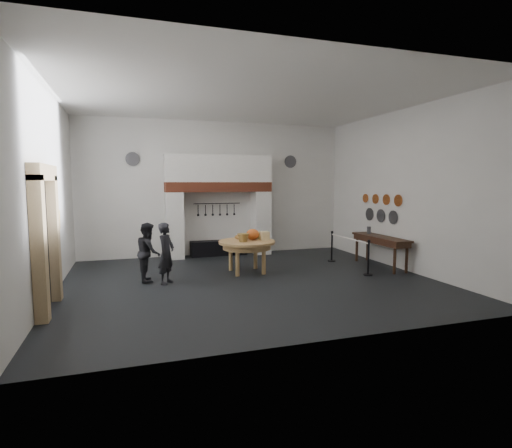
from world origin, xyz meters
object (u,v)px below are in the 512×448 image
object	(u,v)px
iron_range	(219,248)
visitor_near	(166,253)
barrier_post_far	(332,247)
side_table	(380,237)
work_table	(247,242)
visitor_far	(148,252)
barrier_post_near	(368,259)

from	to	relation	value
iron_range	visitor_near	world-z (taller)	visitor_near
iron_range	barrier_post_far	bearing A→B (deg)	-33.69
visitor_near	side_table	size ratio (longest dim) A/B	0.68
iron_range	barrier_post_far	size ratio (longest dim) A/B	2.11
iron_range	visitor_near	size ratio (longest dim) A/B	1.27
work_table	barrier_post_far	xyz separation A→B (m)	(2.97, 0.66, -0.39)
side_table	iron_range	bearing A→B (deg)	141.57
visitor_near	visitor_far	world-z (taller)	visitor_near
work_table	barrier_post_near	distance (m)	3.28
visitor_near	visitor_far	size ratio (longest dim) A/B	1.02
visitor_far	barrier_post_near	xyz separation A→B (m)	(5.58, -1.16, -0.29)
barrier_post_near	side_table	bearing A→B (deg)	41.66
barrier_post_near	barrier_post_far	xyz separation A→B (m)	(0.00, 2.00, 0.00)
work_table	visitor_far	distance (m)	2.62
work_table	barrier_post_near	size ratio (longest dim) A/B	1.72
work_table	visitor_near	distance (m)	2.29
visitor_near	side_table	xyz separation A→B (m)	(6.13, 0.09, 0.12)
iron_range	visitor_far	size ratio (longest dim) A/B	1.29
iron_range	barrier_post_far	distance (m)	3.79
barrier_post_far	visitor_far	bearing A→B (deg)	-171.45
visitor_near	barrier_post_near	distance (m)	5.25
iron_range	visitor_near	bearing A→B (deg)	-121.35
barrier_post_far	barrier_post_near	bearing A→B (deg)	-90.00
visitor_far	iron_range	bearing A→B (deg)	-38.50
barrier_post_far	visitor_near	bearing A→B (deg)	-166.55
visitor_near	side_table	world-z (taller)	visitor_near
side_table	work_table	bearing A→B (deg)	172.86
iron_range	side_table	xyz separation A→B (m)	(4.10, -3.25, 0.62)
visitor_near	barrier_post_far	xyz separation A→B (m)	(5.18, 1.24, -0.30)
iron_range	side_table	distance (m)	5.27
iron_range	visitor_near	distance (m)	3.94
visitor_near	barrier_post_far	bearing A→B (deg)	-44.61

